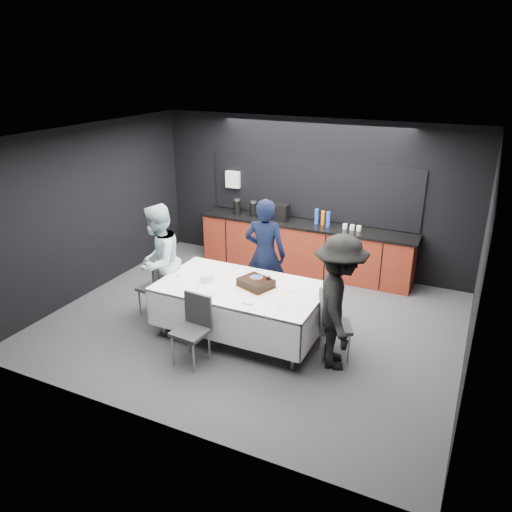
{
  "coord_description": "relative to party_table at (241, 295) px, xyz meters",
  "views": [
    {
      "loc": [
        2.92,
        -6.06,
        3.78
      ],
      "look_at": [
        0.0,
        0.1,
        1.05
      ],
      "focal_mm": 35.0,
      "sensor_mm": 36.0,
      "label": 1
    }
  ],
  "objects": [
    {
      "name": "kitchenette",
      "position": [
        -0.02,
        2.62,
        -0.1
      ],
      "size": [
        4.1,
        0.64,
        2.05
      ],
      "color": "maroon",
      "rests_on": "ground"
    },
    {
      "name": "room_shell",
      "position": [
        0.0,
        0.4,
        1.22
      ],
      "size": [
        6.04,
        5.04,
        2.82
      ],
      "color": "white",
      "rests_on": "ground"
    },
    {
      "name": "loose_plate_near",
      "position": [
        -0.26,
        -0.42,
        0.14
      ],
      "size": [
        0.19,
        0.19,
        0.01
      ],
      "primitive_type": "cylinder",
      "color": "white",
      "rests_on": "party_table"
    },
    {
      "name": "party_table",
      "position": [
        0.0,
        0.0,
        0.0
      ],
      "size": [
        2.32,
        1.32,
        0.78
      ],
      "color": "#99999E",
      "rests_on": "ground"
    },
    {
      "name": "person_left",
      "position": [
        -1.39,
        0.0,
        0.25
      ],
      "size": [
        0.8,
        0.96,
        1.79
      ],
      "primitive_type": "imported",
      "rotation": [
        0.0,
        0.0,
        -1.42
      ],
      "color": "silver",
      "rests_on": "ground"
    },
    {
      "name": "champagne_flute",
      "position": [
        -0.99,
        -0.09,
        0.3
      ],
      "size": [
        0.06,
        0.06,
        0.22
      ],
      "color": "white",
      "rests_on": "party_table"
    },
    {
      "name": "plate_stack",
      "position": [
        -0.52,
        -0.06,
        0.19
      ],
      "size": [
        0.2,
        0.2,
        0.1
      ],
      "primitive_type": "cylinder",
      "color": "white",
      "rests_on": "party_table"
    },
    {
      "name": "chair_near",
      "position": [
        -0.26,
        -0.84,
        -0.11
      ],
      "size": [
        0.46,
        0.46,
        0.92
      ],
      "color": "#2F3034",
      "rests_on": "ground"
    },
    {
      "name": "loose_plate_right_b",
      "position": [
        0.77,
        -0.36,
        0.14
      ],
      "size": [
        0.18,
        0.18,
        0.01
      ],
      "primitive_type": "cylinder",
      "color": "white",
      "rests_on": "party_table"
    },
    {
      "name": "person_center",
      "position": [
        -0.06,
        0.95,
        0.26
      ],
      "size": [
        0.71,
        0.52,
        1.8
      ],
      "primitive_type": "imported",
      "rotation": [
        0.0,
        0.0,
        3.28
      ],
      "color": "black",
      "rests_on": "ground"
    },
    {
      "name": "loose_plate_right_a",
      "position": [
        0.73,
        0.17,
        0.14
      ],
      "size": [
        0.18,
        0.18,
        0.01
      ],
      "primitive_type": "cylinder",
      "color": "white",
      "rests_on": "party_table"
    },
    {
      "name": "ground",
      "position": [
        0.0,
        0.4,
        -0.64
      ],
      "size": [
        6.0,
        6.0,
        0.0
      ],
      "primitive_type": "plane",
      "color": "#3F3F44",
      "rests_on": "ground"
    },
    {
      "name": "cake_assembly",
      "position": [
        0.21,
        0.06,
        0.2
      ],
      "size": [
        0.58,
        0.53,
        0.16
      ],
      "color": "yellow",
      "rests_on": "party_table"
    },
    {
      "name": "person_right",
      "position": [
        1.46,
        -0.14,
        0.26
      ],
      "size": [
        1.03,
        1.32,
        1.79
      ],
      "primitive_type": "imported",
      "rotation": [
        0.0,
        0.0,
        1.93
      ],
      "color": "black",
      "rests_on": "ground"
    },
    {
      "name": "fork_pile",
      "position": [
        0.33,
        -0.44,
        0.15
      ],
      "size": [
        0.16,
        0.1,
        0.02
      ],
      "primitive_type": "cube",
      "rotation": [
        0.0,
        0.0,
        0.04
      ],
      "color": "white",
      "rests_on": "party_table"
    },
    {
      "name": "chair_right",
      "position": [
        1.31,
        -0.01,
        -0.11
      ],
      "size": [
        0.56,
        0.56,
        0.92
      ],
      "color": "#2F3034",
      "rests_on": "ground"
    },
    {
      "name": "loose_plate_far",
      "position": [
        0.14,
        0.39,
        0.14
      ],
      "size": [
        0.22,
        0.22,
        0.01
      ],
      "primitive_type": "cylinder",
      "color": "white",
      "rests_on": "party_table"
    },
    {
      "name": "chair_left",
      "position": [
        -1.43,
        -0.02,
        -0.11
      ],
      "size": [
        0.46,
        0.46,
        0.92
      ],
      "color": "#2F3034",
      "rests_on": "ground"
    }
  ]
}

